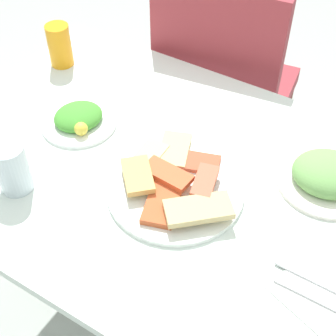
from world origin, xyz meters
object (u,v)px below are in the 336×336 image
dining_chair (223,84)px  pide_platter (174,185)px  drinking_glass (12,168)px  salad_plate_greens (328,175)px  fork (317,298)px  soda_can (60,45)px  paper_napkin (320,292)px  dining_table (164,191)px  salad_plate_rice (79,119)px  spoon (324,283)px

dining_chair → pide_platter: bearing=-73.3°
dining_chair → drinking_glass: (-0.12, -0.80, 0.24)m
salad_plate_greens → pide_platter: bearing=-144.6°
fork → dining_chair: bearing=127.3°
pide_platter → soda_can: size_ratio=2.57×
drinking_glass → paper_napkin: (0.67, 0.10, -0.06)m
dining_table → soda_can: bearing=156.6°
pide_platter → paper_napkin: pide_platter is taller
dining_table → soda_can: size_ratio=9.39×
dining_table → salad_plate_greens: salad_plate_greens is taller
pide_platter → salad_plate_rice: (-0.32, 0.06, 0.00)m
pide_platter → fork: pide_platter is taller
soda_can → paper_napkin: size_ratio=0.85×
soda_can → paper_napkin: soda_can is taller
drinking_glass → dining_chair: bearing=81.7°
pide_platter → spoon: (0.36, -0.06, -0.01)m
soda_can → fork: soda_can is taller
dining_table → fork: fork is taller
dining_chair → drinking_glass: bearing=-98.3°
salad_plate_greens → spoon: salad_plate_greens is taller
fork → drinking_glass: bearing=-173.2°
dining_table → salad_plate_greens: (0.34, 0.15, 0.10)m
salad_plate_greens → drinking_glass: (-0.58, -0.37, 0.04)m
dining_table → pide_platter: size_ratio=3.65×
salad_plate_rice → spoon: (0.68, -0.12, -0.01)m
dining_table → drinking_glass: size_ratio=9.57×
drinking_glass → fork: size_ratio=0.73×
dining_table → dining_chair: size_ratio=1.23×
soda_can → drinking_glass: soda_can is taller
drinking_glass → salad_plate_rice: bearing=94.1°
salad_plate_greens → salad_plate_rice: bearing=-167.4°
dining_chair → salad_plate_greens: size_ratio=4.17×
dining_chair → spoon: size_ratio=4.86×
dining_chair → spoon: (0.55, -0.68, 0.18)m
dining_chair → salad_plate_rice: (-0.13, -0.56, 0.19)m
soda_can → drinking_glass: size_ratio=1.02×
dining_chair → paper_napkin: size_ratio=6.49×
dining_table → drinking_glass: (-0.25, -0.22, 0.14)m
dining_chair → salad_plate_greens: dining_chair is taller
pide_platter → soda_can: 0.59m
dining_chair → fork: dining_chair is taller
dining_table → dining_chair: (-0.13, 0.58, -0.10)m
dining_chair → salad_plate_greens: 0.66m
salad_plate_rice → paper_napkin: 0.70m
dining_chair → spoon: dining_chair is taller
dining_table → spoon: size_ratio=5.97×
soda_can → drinking_glass: (0.23, -0.42, -0.00)m
salad_plate_rice → dining_table: bearing=-4.4°
salad_plate_rice → dining_chair: bearing=76.6°
pide_platter → salad_plate_greens: (0.28, 0.20, 0.01)m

